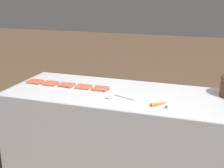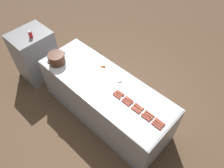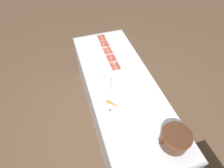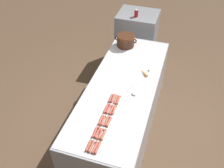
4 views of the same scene
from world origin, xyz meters
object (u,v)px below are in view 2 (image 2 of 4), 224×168
object	(u,v)px
hot_dog_17	(139,106)
serving_spoon	(117,81)
bean_pot	(56,58)
hot_dog_9	(117,95)
hot_dog_3	(125,103)
hot_dog_0	(156,126)
hot_dog_12	(138,107)
hot_dog_14	(119,93)
hot_dog_5	(157,125)
hot_dog_13	(128,100)
hot_dog_16	(150,114)
hot_dog_4	(116,96)
soda_can	(30,34)
hot_dog_19	(121,93)
carrot	(100,66)
hot_dog_8	(127,102)
hot_dog_18	(129,99)
hot_dog_10	(159,123)
back_cabinet	(36,55)
hot_dog_2	(135,110)
hot_dog_11	(148,115)
hot_dog_15	(160,121)
hot_dog_6	(147,117)
hot_dog_1	(145,118)
hot_dog_7	(137,109)

from	to	relation	value
hot_dog_17	serving_spoon	bearing A→B (deg)	76.11
bean_pot	hot_dog_9	bearing A→B (deg)	-81.64
hot_dog_3	bean_pot	xyz separation A→B (m)	(-0.15, 1.39, 0.09)
hot_dog_9	hot_dog_0	bearing A→B (deg)	-92.43
hot_dog_12	hot_dog_14	distance (m)	0.36
hot_dog_5	serving_spoon	size ratio (longest dim) A/B	0.59
hot_dog_13	hot_dog_16	distance (m)	0.36
bean_pot	hot_dog_4	bearing A→B (deg)	-83.04
bean_pot	soda_can	size ratio (longest dim) A/B	2.82
hot_dog_16	serving_spoon	size ratio (longest dim) A/B	0.59
hot_dog_19	carrot	size ratio (longest dim) A/B	1.04
hot_dog_8	bean_pot	size ratio (longest dim) A/B	0.44
hot_dog_19	hot_dog_18	bearing A→B (deg)	-89.74
hot_dog_4	bean_pot	bearing A→B (deg)	96.96
hot_dog_5	soda_can	bearing A→B (deg)	93.99
hot_dog_9	hot_dog_16	distance (m)	0.56
soda_can	hot_dog_17	bearing A→B (deg)	-83.72
carrot	soda_can	xyz separation A→B (m)	(-0.43, 1.30, 0.21)
hot_dog_10	hot_dog_12	distance (m)	0.36
hot_dog_5	bean_pot	world-z (taller)	bean_pot
back_cabinet	hot_dog_2	world-z (taller)	back_cabinet
hot_dog_11	carrot	size ratio (longest dim) A/B	1.04
hot_dog_5	hot_dog_16	distance (m)	0.19
hot_dog_10	hot_dog_15	world-z (taller)	same
hot_dog_8	hot_dog_18	world-z (taller)	same
hot_dog_6	hot_dog_15	size ratio (longest dim) A/B	1.00
hot_dog_6	soda_can	size ratio (longest dim) A/B	1.23
hot_dog_1	hot_dog_9	bearing A→B (deg)	86.96
hot_dog_14	bean_pot	xyz separation A→B (m)	(-0.21, 1.21, 0.09)
hot_dog_10	hot_dog_18	size ratio (longest dim) A/B	1.00
hot_dog_9	hot_dog_17	world-z (taller)	same
serving_spoon	hot_dog_12	bearing A→B (deg)	-106.75
hot_dog_4	serving_spoon	world-z (taller)	hot_dog_4
hot_dog_15	hot_dog_18	size ratio (longest dim) A/B	1.00
bean_pot	carrot	xyz separation A→B (m)	(0.43, -0.60, -0.09)
hot_dog_4	hot_dog_14	bearing A→B (deg)	1.09
hot_dog_5	hot_dog_15	world-z (taller)	same
hot_dog_7	hot_dog_8	xyz separation A→B (m)	(0.00, 0.19, 0.00)
hot_dog_19	hot_dog_10	bearing A→B (deg)	-92.47
hot_dog_10	hot_dog_17	bearing A→B (deg)	85.22
hot_dog_0	hot_dog_3	xyz separation A→B (m)	(0.00, 0.54, 0.00)
hot_dog_5	hot_dog_10	xyz separation A→B (m)	(0.04, -0.00, 0.00)
hot_dog_7	hot_dog_10	bearing A→B (deg)	-84.22
hot_dog_16	hot_dog_4	bearing A→B (deg)	100.14
hot_dog_3	hot_dog_8	world-z (taller)	same
hot_dog_2	hot_dog_12	size ratio (longest dim) A/B	1.00
hot_dog_9	hot_dog_13	world-z (taller)	same
hot_dog_18	bean_pot	distance (m)	1.41
hot_dog_4	hot_dog_7	distance (m)	0.36
hot_dog_10	hot_dog_8	bearing A→B (deg)	93.65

